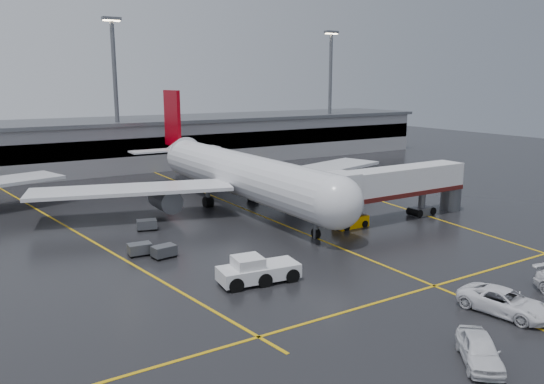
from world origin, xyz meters
TOP-DOWN VIEW (x-y plane):
  - ground at (0.00, 0.00)m, footprint 220.00×220.00m
  - apron_line_centre at (0.00, 0.00)m, footprint 0.25×90.00m
  - apron_line_stop at (0.00, -22.00)m, footprint 60.00×0.25m
  - apron_line_left at (-20.00, 10.00)m, footprint 9.99×69.35m
  - apron_line_right at (18.00, 10.00)m, footprint 7.57×69.64m
  - terminal at (0.00, 47.93)m, footprint 122.00×19.00m
  - light_mast_mid at (-5.00, 42.00)m, footprint 3.00×1.20m
  - light_mast_right at (40.00, 42.00)m, footprint 3.00×1.20m
  - main_airliner at (0.00, 9.70)m, footprint 48.80×45.60m
  - jet_bridge at (11.87, -6.00)m, footprint 19.90×3.40m
  - pushback_tractor at (-11.02, -14.13)m, footprint 6.51×3.37m
  - belt_loader at (5.57, -5.73)m, footprint 3.93×1.95m
  - service_van_a at (0.11, -27.81)m, footprint 3.68×6.33m
  - service_van_d at (-6.80, -31.05)m, footprint 4.49×4.85m
  - baggage_cart_a at (-14.95, -4.77)m, footprint 2.15×1.55m
  - baggage_cart_b at (-16.56, -3.01)m, footprint 2.11×1.47m
  - baggage_cart_c at (-13.24, 4.65)m, footprint 2.27×1.77m

SIDE VIEW (x-z plane):
  - ground at x=0.00m, z-range 0.00..0.00m
  - apron_line_centre at x=0.00m, z-range 0.00..0.02m
  - apron_line_stop at x=0.00m, z-range 0.00..0.02m
  - apron_line_left at x=-20.00m, z-range 0.00..0.02m
  - apron_line_right at x=18.00m, z-range 0.00..0.02m
  - belt_loader at x=5.57m, z-range -0.62..1.83m
  - baggage_cart_a at x=-14.95m, z-range 0.07..1.19m
  - baggage_cart_b at x=-16.56m, z-range 0.07..1.19m
  - baggage_cart_c at x=-13.24m, z-range 0.07..1.19m
  - service_van_d at x=-6.80m, z-range 0.00..1.61m
  - service_van_a at x=0.11m, z-range 0.00..1.66m
  - pushback_tractor at x=-11.02m, z-range -0.23..2.01m
  - jet_bridge at x=11.87m, z-range 0.91..6.96m
  - main_airliner at x=0.00m, z-range -2.84..11.26m
  - terminal at x=0.00m, z-range 0.02..8.62m
  - light_mast_mid at x=-5.00m, z-range 1.75..27.20m
  - light_mast_right at x=40.00m, z-range 1.75..27.20m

